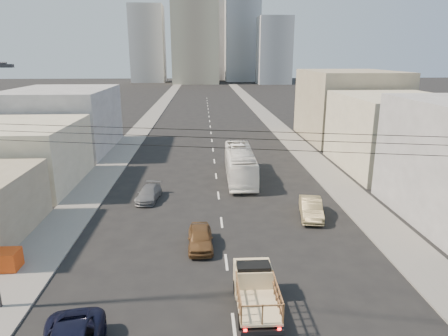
{
  "coord_description": "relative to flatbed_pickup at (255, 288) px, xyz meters",
  "views": [
    {
      "loc": [
        -1.31,
        -13.74,
        12.13
      ],
      "look_at": [
        0.33,
        16.68,
        3.5
      ],
      "focal_mm": 32.0,
      "sensor_mm": 36.0,
      "label": 1
    }
  ],
  "objects": [
    {
      "name": "bldg_right_far",
      "position": [
        18.84,
        40.55,
        3.91
      ],
      "size": [
        12.0,
        16.0,
        10.0
      ],
      "primitive_type": "cube",
      "color": "gray",
      "rests_on": "ground"
    },
    {
      "name": "bldg_right_mid",
      "position": [
        18.34,
        24.55,
        2.91
      ],
      "size": [
        11.0,
        14.0,
        8.0
      ],
      "primitive_type": "cube",
      "color": "#B1AA8E",
      "rests_on": "ground"
    },
    {
      "name": "midrise_ne",
      "position": [
        16.84,
        181.55,
        18.91
      ],
      "size": [
        16.0,
        16.0,
        40.0
      ],
      "primitive_type": "cube",
      "color": "#909498",
      "rests_on": "ground"
    },
    {
      "name": "sedan_grey",
      "position": [
        -7.24,
        15.74,
        -0.5
      ],
      "size": [
        2.14,
        4.26,
        1.19
      ],
      "primitive_type": "imported",
      "rotation": [
        0.0,
        0.0,
        -0.12
      ],
      "color": "slate",
      "rests_on": "ground"
    },
    {
      "name": "city_bus",
      "position": [
        1.23,
        21.6,
        0.46
      ],
      "size": [
        2.81,
        11.19,
        3.11
      ],
      "primitive_type": "imported",
      "rotation": [
        0.0,
        0.0,
        -0.02
      ],
      "color": "white",
      "rests_on": "ground"
    },
    {
      "name": "overhead_wires",
      "position": [
        -1.16,
        -1.95,
        7.87
      ],
      "size": [
        23.01,
        5.02,
        0.72
      ],
      "color": "black",
      "rests_on": "ground"
    },
    {
      "name": "sidewalk_left",
      "position": [
        -12.91,
        66.55,
        -1.03
      ],
      "size": [
        3.5,
        180.0,
        0.12
      ],
      "primitive_type": "cube",
      "color": "slate",
      "rests_on": "ground"
    },
    {
      "name": "midrise_back",
      "position": [
        4.84,
        196.55,
        20.91
      ],
      "size": [
        18.0,
        18.0,
        44.0
      ],
      "primitive_type": "cube",
      "color": "gray",
      "rests_on": "ground"
    },
    {
      "name": "sedan_brown",
      "position": [
        -2.75,
        6.62,
        -0.42
      ],
      "size": [
        1.69,
        4.0,
        1.35
      ],
      "primitive_type": "imported",
      "rotation": [
        0.0,
        0.0,
        0.02
      ],
      "color": "brown",
      "rests_on": "ground"
    },
    {
      "name": "sedan_tan",
      "position": [
        5.79,
        11.19,
        -0.36
      ],
      "size": [
        2.28,
        4.67,
        1.47
      ],
      "primitive_type": "imported",
      "rotation": [
        0.0,
        0.0,
        -0.17
      ],
      "color": "#8F7E54",
      "rests_on": "ground"
    },
    {
      "name": "midrise_east",
      "position": [
        28.84,
        161.55,
        12.91
      ],
      "size": [
        14.0,
        14.0,
        28.0
      ],
      "primitive_type": "cube",
      "color": "#909498",
      "rests_on": "ground"
    },
    {
      "name": "bldg_left_far",
      "position": [
        -20.66,
        35.55,
        2.91
      ],
      "size": [
        12.0,
        16.0,
        8.0
      ],
      "primitive_type": "cube",
      "color": "gray",
      "rests_on": "ground"
    },
    {
      "name": "sidewalk_right",
      "position": [
        10.59,
        66.55,
        -1.03
      ],
      "size": [
        3.5,
        180.0,
        0.12
      ],
      "primitive_type": "cube",
      "color": "slate",
      "rests_on": "ground"
    },
    {
      "name": "crate_stack",
      "position": [
        -14.16,
        4.27,
        -0.4
      ],
      "size": [
        1.8,
        1.2,
        1.14
      ],
      "color": "#D34513",
      "rests_on": "sidewalk_left"
    },
    {
      "name": "high_rise_tower",
      "position": [
        -5.16,
        166.55,
        28.91
      ],
      "size": [
        20.0,
        20.0,
        60.0
      ],
      "primitive_type": "cube",
      "color": "gray",
      "rests_on": "ground"
    },
    {
      "name": "lane_dashes",
      "position": [
        -1.16,
        49.55,
        -1.09
      ],
      "size": [
        0.15,
        104.0,
        0.01
      ],
      "color": "silver",
      "rests_on": "ground"
    },
    {
      "name": "flatbed_pickup",
      "position": [
        0.0,
        0.0,
        0.0
      ],
      "size": [
        1.95,
        4.41,
        1.9
      ],
      "color": "beige",
      "rests_on": "ground"
    },
    {
      "name": "bldg_left_mid",
      "position": [
        -20.16,
        20.55,
        1.91
      ],
      "size": [
        11.0,
        12.0,
        6.0
      ],
      "primitive_type": "cube",
      "color": "#B1AA8E",
      "rests_on": "ground"
    },
    {
      "name": "midrise_nw",
      "position": [
        -27.16,
        176.55,
        15.91
      ],
      "size": [
        15.0,
        15.0,
        34.0
      ],
      "primitive_type": "cube",
      "color": "#909498",
      "rests_on": "ground"
    }
  ]
}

